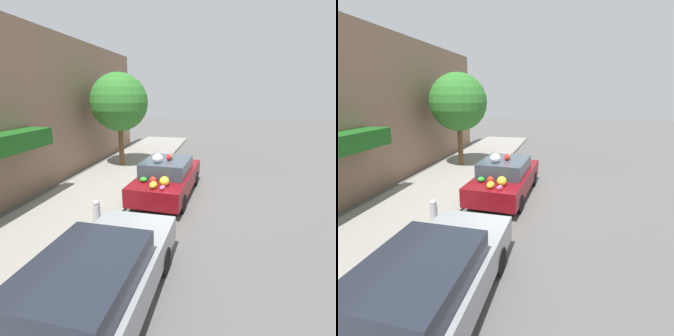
{
  "view_description": "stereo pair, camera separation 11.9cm",
  "coord_description": "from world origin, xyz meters",
  "views": [
    {
      "loc": [
        -8.68,
        -1.79,
        3.55
      ],
      "look_at": [
        0.0,
        0.08,
        1.02
      ],
      "focal_mm": 28.0,
      "sensor_mm": 36.0,
      "label": 1
    },
    {
      "loc": [
        -8.65,
        -1.91,
        3.55
      ],
      "look_at": [
        0.0,
        0.08,
        1.02
      ],
      "focal_mm": 28.0,
      "sensor_mm": 36.0,
      "label": 2
    }
  ],
  "objects": [
    {
      "name": "ground_plane",
      "position": [
        0.0,
        0.0,
        0.0
      ],
      "size": [
        60.0,
        60.0,
        0.0
      ],
      "primitive_type": "plane",
      "color": "#565451"
    },
    {
      "name": "sidewalk_curb",
      "position": [
        0.0,
        2.7,
        0.06
      ],
      "size": [
        24.0,
        3.2,
        0.12
      ],
      "color": "gray",
      "rests_on": "ground"
    },
    {
      "name": "building_facade",
      "position": [
        -0.16,
        4.92,
        2.9
      ],
      "size": [
        18.0,
        1.2,
        5.88
      ],
      "color": "#846651",
      "rests_on": "ground"
    },
    {
      "name": "street_tree",
      "position": [
        3.14,
        3.08,
        3.15
      ],
      "size": [
        2.69,
        2.69,
        4.38
      ],
      "color": "brown",
      "rests_on": "sidewalk_curb"
    },
    {
      "name": "fire_hydrant",
      "position": [
        -2.76,
        1.45,
        0.47
      ],
      "size": [
        0.2,
        0.2,
        0.7
      ],
      "color": "#B2B2B7",
      "rests_on": "sidewalk_curb"
    },
    {
      "name": "art_car",
      "position": [
        -0.03,
        0.08,
        0.71
      ],
      "size": [
        4.15,
        1.89,
        1.66
      ],
      "rotation": [
        0.0,
        0.0,
        -0.05
      ],
      "color": "maroon",
      "rests_on": "ground"
    },
    {
      "name": "parked_car_plain",
      "position": [
        -5.67,
        0.04,
        0.67
      ],
      "size": [
        4.61,
        1.76,
        1.28
      ],
      "rotation": [
        0.0,
        0.0,
        -0.02
      ],
      "color": "gray",
      "rests_on": "ground"
    }
  ]
}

